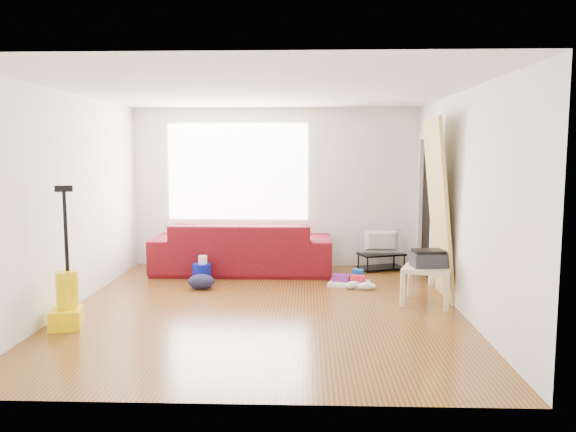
{
  "coord_description": "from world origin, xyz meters",
  "views": [
    {
      "loc": [
        0.5,
        -6.37,
        1.83
      ],
      "look_at": [
        0.26,
        0.6,
        1.02
      ],
      "focal_mm": 35.0,
      "sensor_mm": 36.0,
      "label": 1
    }
  ],
  "objects_px": {
    "side_table": "(428,272)",
    "tv_stand": "(381,261)",
    "bucket": "(202,282)",
    "sofa": "(243,272)",
    "vacuum": "(67,301)",
    "cleaning_tray": "(350,280)",
    "backpack": "(201,289)"
  },
  "relations": [
    {
      "from": "sofa",
      "to": "backpack",
      "type": "relative_size",
      "value": 7.47
    },
    {
      "from": "backpack",
      "to": "vacuum",
      "type": "xyz_separation_m",
      "value": [
        -1.09,
        -1.66,
        0.27
      ]
    },
    {
      "from": "sofa",
      "to": "tv_stand",
      "type": "height_order",
      "value": "sofa"
    },
    {
      "from": "cleaning_tray",
      "to": "backpack",
      "type": "height_order",
      "value": "cleaning_tray"
    },
    {
      "from": "backpack",
      "to": "vacuum",
      "type": "bearing_deg",
      "value": -119.46
    },
    {
      "from": "cleaning_tray",
      "to": "vacuum",
      "type": "relative_size",
      "value": 0.42
    },
    {
      "from": "side_table",
      "to": "vacuum",
      "type": "xyz_separation_m",
      "value": [
        -3.95,
        -1.05,
        -0.11
      ]
    },
    {
      "from": "vacuum",
      "to": "tv_stand",
      "type": "bearing_deg",
      "value": 24.36
    },
    {
      "from": "sofa",
      "to": "bucket",
      "type": "xyz_separation_m",
      "value": [
        -0.5,
        -0.65,
        0.0
      ]
    },
    {
      "from": "side_table",
      "to": "cleaning_tray",
      "type": "xyz_separation_m",
      "value": [
        -0.85,
        0.93,
        -0.32
      ]
    },
    {
      "from": "backpack",
      "to": "sofa",
      "type": "bearing_deg",
      "value": 71.5
    },
    {
      "from": "side_table",
      "to": "cleaning_tray",
      "type": "relative_size",
      "value": 1.13
    },
    {
      "from": "bucket",
      "to": "cleaning_tray",
      "type": "distance_m",
      "value": 2.08
    },
    {
      "from": "side_table",
      "to": "cleaning_tray",
      "type": "bearing_deg",
      "value": 132.52
    },
    {
      "from": "vacuum",
      "to": "cleaning_tray",
      "type": "bearing_deg",
      "value": 17.61
    },
    {
      "from": "side_table",
      "to": "vacuum",
      "type": "distance_m",
      "value": 4.09
    },
    {
      "from": "tv_stand",
      "to": "backpack",
      "type": "distance_m",
      "value": 2.88
    },
    {
      "from": "cleaning_tray",
      "to": "backpack",
      "type": "xyz_separation_m",
      "value": [
        -2.0,
        -0.31,
        -0.06
      ]
    },
    {
      "from": "bucket",
      "to": "backpack",
      "type": "height_order",
      "value": "bucket"
    },
    {
      "from": "cleaning_tray",
      "to": "vacuum",
      "type": "bearing_deg",
      "value": -147.49
    },
    {
      "from": "sofa",
      "to": "bucket",
      "type": "relative_size",
      "value": 10.34
    },
    {
      "from": "sofa",
      "to": "vacuum",
      "type": "xyz_separation_m",
      "value": [
        -1.53,
        -2.71,
        0.27
      ]
    },
    {
      "from": "bucket",
      "to": "sofa",
      "type": "bearing_deg",
      "value": 52.14
    },
    {
      "from": "tv_stand",
      "to": "side_table",
      "type": "bearing_deg",
      "value": -100.76
    },
    {
      "from": "sofa",
      "to": "vacuum",
      "type": "height_order",
      "value": "vacuum"
    },
    {
      "from": "bucket",
      "to": "cleaning_tray",
      "type": "height_order",
      "value": "cleaning_tray"
    },
    {
      "from": "tv_stand",
      "to": "cleaning_tray",
      "type": "xyz_separation_m",
      "value": [
        -0.55,
        -1.01,
        -0.08
      ]
    },
    {
      "from": "sofa",
      "to": "cleaning_tray",
      "type": "xyz_separation_m",
      "value": [
        1.57,
        -0.74,
        0.06
      ]
    },
    {
      "from": "vacuum",
      "to": "side_table",
      "type": "bearing_deg",
      "value": -0.06
    },
    {
      "from": "side_table",
      "to": "tv_stand",
      "type": "bearing_deg",
      "value": 98.8
    },
    {
      "from": "sofa",
      "to": "backpack",
      "type": "xyz_separation_m",
      "value": [
        -0.43,
        -1.05,
        0.0
      ]
    },
    {
      "from": "tv_stand",
      "to": "bucket",
      "type": "bearing_deg",
      "value": 179.69
    }
  ]
}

